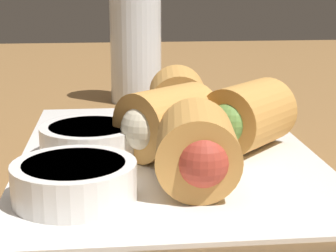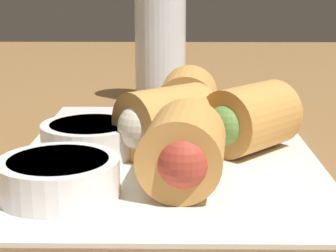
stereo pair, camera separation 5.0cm
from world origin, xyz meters
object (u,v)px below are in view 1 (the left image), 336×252
Objects in this scene: dipping_bowl_far at (74,180)px; drinking_glass at (136,47)px; serving_plate at (168,161)px; dipping_bowl_near at (91,139)px.

drinking_glass is (35.76, -5.61, 3.97)cm from dipping_bowl_far.
serving_plate is 11.85cm from dipping_bowl_far.
dipping_bowl_far is at bearing 175.29° from dipping_bowl_near.
drinking_glass is (26.72, -4.86, 3.97)cm from dipping_bowl_near.
dipping_bowl_far is at bearing 143.69° from serving_plate.
serving_plate is 4.09× the size of dipping_bowl_near.
drinking_glass is at bearing -10.31° from dipping_bowl_near.
dipping_bowl_near and dipping_bowl_far have the same top height.
drinking_glass reaches higher than dipping_bowl_near.
dipping_bowl_near reaches higher than serving_plate.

